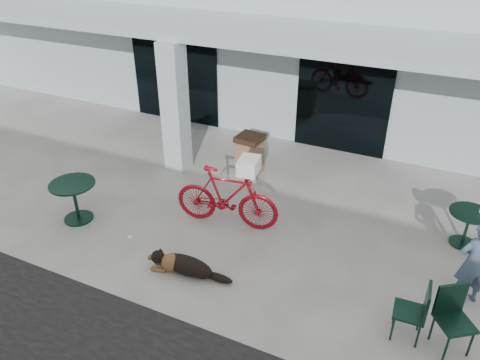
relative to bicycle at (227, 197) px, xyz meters
The scene contains 16 objects.
ground 1.13m from the bicycle, 135.51° to the right, with size 80.00×80.00×0.00m, color beige.
building 8.04m from the bicycle, 94.85° to the left, with size 22.00×7.00×4.50m, color #B0BEC7.
storefront_glass_left 5.85m from the bicycle, 131.79° to the left, with size 2.80×0.06×2.70m, color black.
storefront_glass_right 4.53m from the bicycle, 75.31° to the left, with size 2.40×0.06×2.70m, color black.
column 2.87m from the bicycle, 142.77° to the left, with size 0.50×0.50×3.12m, color #B0BEC7.
overhang 3.97m from the bicycle, 102.74° to the left, with size 22.00×2.80×0.18m, color #B0BEC7.
bicycle is the anchor object (origin of this frame).
laundry_basket 0.90m from the bicycle, ahead, with size 0.49×0.36×0.29m, color white.
dog 1.71m from the bicycle, 88.76° to the right, with size 1.16×0.39×0.39m, color black, non-canonical shape.
cup_near_dog 2.04m from the bicycle, 136.86° to the right, with size 0.09×0.09×0.11m, color white.
cafe_table_near 3.10m from the bicycle, 157.86° to the right, with size 0.91×0.91×0.86m, color black, non-canonical shape.
cafe_table_far 4.60m from the bicycle, 17.03° to the left, with size 0.77×0.77×0.72m, color black, non-canonical shape.
cafe_chair_far_a 4.56m from the bicycle, 18.20° to the right, with size 0.47×0.51×1.03m, color black, non-canonical shape.
cafe_chair_far_b 3.99m from the bicycle, 21.38° to the right, with size 0.44×0.48×0.98m, color black, non-canonical shape.
person 4.49m from the bicycle, ahead, with size 0.56×0.37×1.53m, color #40536D.
trash_receptacle 2.20m from the bicycle, 102.25° to the left, with size 0.59×0.59×1.00m, color olive, non-canonical shape.
Camera 1 is at (4.27, -6.34, 5.55)m, focal length 35.00 mm.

